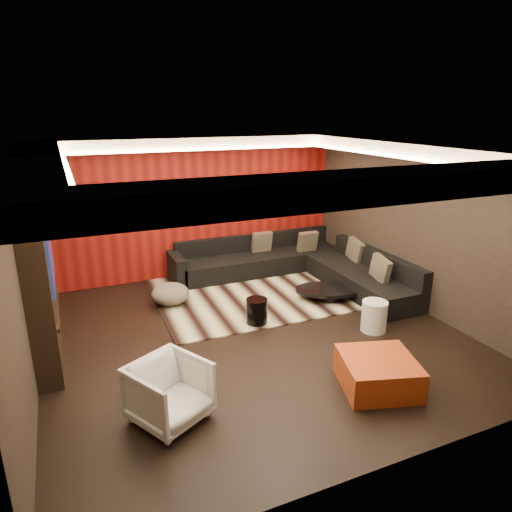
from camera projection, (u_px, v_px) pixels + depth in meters
name	position (u px, v px, depth m)	size (l,w,h in m)	color
floor	(254.00, 335.00, 6.99)	(6.00, 6.00, 0.02)	black
ceiling	(253.00, 147.00, 6.12)	(6.00, 6.00, 0.02)	silver
wall_back	(195.00, 208.00, 9.18)	(6.00, 0.02, 2.80)	black
wall_left	(21.00, 276.00, 5.42)	(0.02, 6.00, 2.80)	black
wall_right	(417.00, 227.00, 7.69)	(0.02, 6.00, 2.80)	black
red_feature_wall	(195.00, 208.00, 9.15)	(5.98, 0.05, 2.78)	#6B0C0A
soffit_back	(197.00, 143.00, 8.52)	(6.00, 0.60, 0.22)	silver
soffit_front	(380.00, 185.00, 3.80)	(6.00, 0.60, 0.22)	silver
soffit_left	(33.00, 165.00, 5.14)	(0.60, 4.80, 0.22)	silver
soffit_right	(411.00, 149.00, 7.18)	(0.60, 4.80, 0.22)	silver
cove_back	(202.00, 149.00, 8.25)	(4.80, 0.08, 0.04)	#FFD899
cove_front	(356.00, 190.00, 4.13)	(4.80, 0.08, 0.04)	#FFD899
cove_left	(67.00, 172.00, 5.29)	(0.08, 4.80, 0.04)	#FFD899
cove_right	(393.00, 156.00, 7.08)	(0.08, 4.80, 0.04)	#FFD899
tv_surround	(40.00, 281.00, 6.09)	(0.30, 2.00, 2.20)	black
tv_screen	(50.00, 255.00, 6.05)	(0.04, 1.30, 0.80)	black
tv_shelf	(57.00, 307.00, 6.28)	(0.04, 1.60, 0.04)	black
rug	(262.00, 290.00, 8.69)	(4.00, 3.00, 0.02)	beige
coffee_table	(329.00, 293.00, 8.23)	(1.20, 1.20, 0.20)	black
drum_stool	(257.00, 311.00, 7.28)	(0.34, 0.34, 0.40)	black
striped_pouf	(171.00, 294.00, 8.00)	(0.66, 0.66, 0.36)	#B8AA8F
white_side_table	(374.00, 316.00, 7.04)	(0.39, 0.39, 0.49)	silver
orange_ottoman	(378.00, 373.00, 5.62)	(0.88, 0.88, 0.39)	#AE2F16
armchair	(169.00, 392.00, 4.98)	(0.74, 0.76, 0.69)	silver
sectional_sofa	(296.00, 267.00, 9.19)	(3.65, 3.50, 0.75)	black
throw_pillows	(323.00, 250.00, 9.08)	(1.73, 2.73, 0.50)	tan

